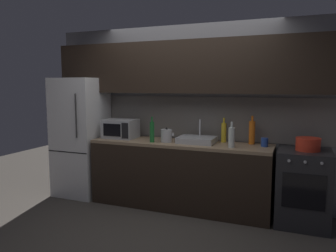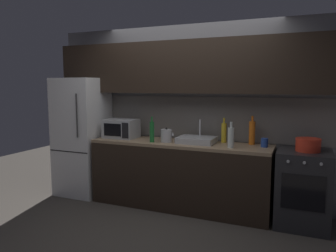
# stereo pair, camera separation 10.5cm
# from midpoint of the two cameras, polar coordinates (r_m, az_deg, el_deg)

# --- Properties ---
(ground_plane) EXTENTS (10.00, 10.00, 0.00)m
(ground_plane) POSITION_cam_midpoint_polar(r_m,az_deg,el_deg) (3.89, -2.21, -18.14)
(ground_plane) COLOR #3D3833
(back_wall) EXTENTS (4.17, 0.44, 2.50)m
(back_wall) POSITION_cam_midpoint_polar(r_m,az_deg,el_deg) (4.63, 4.04, 5.72)
(back_wall) COLOR slate
(back_wall) RESTS_ON ground
(counter_run) EXTENTS (2.43, 0.60, 0.90)m
(counter_run) POSITION_cam_midpoint_polar(r_m,az_deg,el_deg) (4.51, 2.68, -8.44)
(counter_run) COLOR black
(counter_run) RESTS_ON ground
(refrigerator) EXTENTS (0.68, 0.69, 1.76)m
(refrigerator) POSITION_cam_midpoint_polar(r_m,az_deg,el_deg) (5.18, -14.07, -1.74)
(refrigerator) COLOR white
(refrigerator) RESTS_ON ground
(oven_range) EXTENTS (0.60, 0.62, 0.90)m
(oven_range) POSITION_cam_midpoint_polar(r_m,az_deg,el_deg) (4.26, 23.04, -9.97)
(oven_range) COLOR #232326
(oven_range) RESTS_ON ground
(microwave) EXTENTS (0.46, 0.35, 0.27)m
(microwave) POSITION_cam_midpoint_polar(r_m,az_deg,el_deg) (4.80, -7.50, -0.43)
(microwave) COLOR #A8AAAF
(microwave) RESTS_ON counter_run
(sink_basin) EXTENTS (0.48, 0.38, 0.30)m
(sink_basin) POSITION_cam_midpoint_polar(r_m,az_deg,el_deg) (4.36, 5.70, -2.40)
(sink_basin) COLOR #ADAFB5
(sink_basin) RESTS_ON counter_run
(kettle) EXTENTS (0.18, 0.15, 0.20)m
(kettle) POSITION_cam_midpoint_polar(r_m,az_deg,el_deg) (4.40, 0.40, -1.68)
(kettle) COLOR #B7BABF
(kettle) RESTS_ON counter_run
(wine_bottle_yellow) EXTENTS (0.07, 0.07, 0.33)m
(wine_bottle_yellow) POSITION_cam_midpoint_polar(r_m,az_deg,el_deg) (4.44, 10.33, -1.09)
(wine_bottle_yellow) COLOR gold
(wine_bottle_yellow) RESTS_ON counter_run
(wine_bottle_green) EXTENTS (0.06, 0.06, 0.34)m
(wine_bottle_green) POSITION_cam_midpoint_polar(r_m,az_deg,el_deg) (4.39, -2.12, -0.97)
(wine_bottle_green) COLOR #1E6B2D
(wine_bottle_green) RESTS_ON counter_run
(wine_bottle_clear) EXTENTS (0.08, 0.08, 0.32)m
(wine_bottle_clear) POSITION_cam_midpoint_polar(r_m,az_deg,el_deg) (4.07, 11.59, -1.92)
(wine_bottle_clear) COLOR silver
(wine_bottle_clear) RESTS_ON counter_run
(wine_bottle_orange) EXTENTS (0.08, 0.08, 0.37)m
(wine_bottle_orange) POSITION_cam_midpoint_polar(r_m,az_deg,el_deg) (4.36, 15.04, -1.09)
(wine_bottle_orange) COLOR orange
(wine_bottle_orange) RESTS_ON counter_run
(mug_blue) EXTENTS (0.08, 0.08, 0.11)m
(mug_blue) POSITION_cam_midpoint_polar(r_m,az_deg,el_deg) (4.24, 17.07, -2.79)
(mug_blue) COLOR #234299
(mug_blue) RESTS_ON counter_run
(cooking_pot) EXTENTS (0.28, 0.28, 0.15)m
(cooking_pot) POSITION_cam_midpoint_polar(r_m,az_deg,el_deg) (4.14, 23.81, -3.01)
(cooking_pot) COLOR red
(cooking_pot) RESTS_ON oven_range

